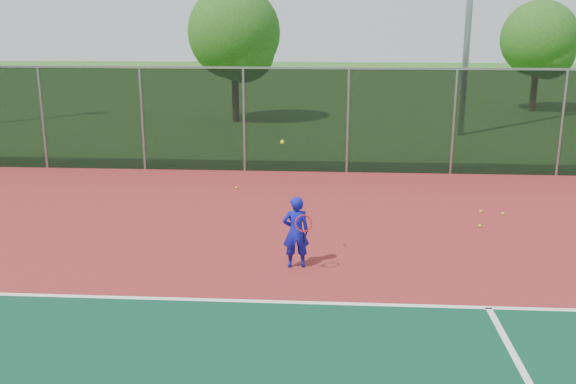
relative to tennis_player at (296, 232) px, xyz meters
name	(u,v)px	position (x,y,z in m)	size (l,w,h in m)	color
court_apron	(363,336)	(1.09, -2.55, -0.68)	(30.00, 20.00, 0.02)	maroon
fence_back	(348,120)	(1.09, 7.45, 0.88)	(30.00, 0.06, 3.03)	black
tennis_player	(296,232)	(0.00, 0.00, 0.00)	(0.59, 0.61, 2.32)	#1113A2
practice_ball_0	(236,188)	(-1.86, 5.36, -0.63)	(0.07, 0.07, 0.07)	#BDD919
practice_ball_1	(481,211)	(4.11, 3.58, -0.63)	(0.07, 0.07, 0.07)	#BDD919
practice_ball_3	(503,214)	(4.58, 3.45, -0.63)	(0.07, 0.07, 0.07)	#BDD919
practice_ball_4	(480,226)	(3.85, 2.51, -0.63)	(0.07, 0.07, 0.07)	#BDD919
tree_back_left	(236,37)	(-3.41, 16.65, 2.91)	(3.91, 3.91, 5.74)	#342513
tree_back_mid	(541,42)	(10.47, 20.80, 2.58)	(3.55, 3.55, 5.22)	#342513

